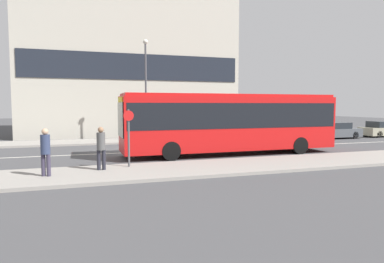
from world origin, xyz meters
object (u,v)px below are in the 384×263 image
(pedestrian_down_pavement, at_px, (101,145))
(street_lamp, at_px, (146,80))
(parked_car_2, at_px, (383,129))
(parked_car_0, at_px, (287,132))
(bus_stop_sign, at_px, (129,133))
(pedestrian_near_stop, at_px, (45,149))
(city_bus, at_px, (230,120))
(parked_car_1, at_px, (336,131))

(pedestrian_down_pavement, height_order, street_lamp, street_lamp)
(parked_car_2, distance_m, pedestrian_down_pavement, 26.17)
(parked_car_0, distance_m, bus_stop_sign, 16.19)
(pedestrian_near_stop, relative_size, pedestrian_down_pavement, 1.01)
(pedestrian_near_stop, bearing_deg, city_bus, -134.72)
(pedestrian_down_pavement, distance_m, street_lamp, 12.03)
(pedestrian_near_stop, bearing_deg, parked_car_1, -133.73)
(parked_car_1, xyz_separation_m, pedestrian_down_pavement, (-19.41, -9.00, 0.50))
(pedestrian_down_pavement, distance_m, bus_stop_sign, 1.31)
(city_bus, height_order, pedestrian_down_pavement, city_bus)
(bus_stop_sign, height_order, street_lamp, street_lamp)
(parked_car_1, distance_m, pedestrian_near_stop, 23.51)
(parked_car_0, bearing_deg, pedestrian_near_stop, -149.92)
(city_bus, xyz_separation_m, parked_car_1, (12.17, 5.67, -1.30))
(bus_stop_sign, xyz_separation_m, street_lamp, (2.69, 10.47, 3.04))
(pedestrian_near_stop, bearing_deg, parked_car_0, -127.89)
(pedestrian_near_stop, xyz_separation_m, bus_stop_sign, (3.19, 1.03, 0.43))
(bus_stop_sign, bearing_deg, city_bus, 25.89)
(parked_car_2, height_order, pedestrian_near_stop, pedestrian_near_stop)
(parked_car_1, xyz_separation_m, bus_stop_sign, (-18.24, -8.62, 0.94))
(parked_car_2, bearing_deg, pedestrian_near_stop, -159.90)
(parked_car_0, bearing_deg, city_bus, -142.65)
(parked_car_1, height_order, bus_stop_sign, bus_stop_sign)
(city_bus, distance_m, parked_car_1, 13.49)
(pedestrian_near_stop, distance_m, bus_stop_sign, 3.38)
(pedestrian_near_stop, bearing_deg, parked_car_2, -137.86)
(parked_car_0, bearing_deg, bus_stop_sign, -147.42)
(parked_car_0, height_order, pedestrian_near_stop, pedestrian_near_stop)
(parked_car_0, xyz_separation_m, parked_car_2, (9.75, -0.01, 0.02))
(parked_car_2, xyz_separation_m, pedestrian_down_pavement, (-24.54, -9.07, 0.49))
(city_bus, distance_m, parked_car_0, 9.58)
(pedestrian_down_pavement, xyz_separation_m, bus_stop_sign, (1.17, 0.39, 0.45))
(city_bus, relative_size, pedestrian_near_stop, 6.87)
(parked_car_0, relative_size, pedestrian_near_stop, 2.23)
(bus_stop_sign, relative_size, street_lamp, 0.33)
(pedestrian_down_pavement, height_order, bus_stop_sign, bus_stop_sign)
(city_bus, distance_m, pedestrian_down_pavement, 8.02)
(street_lamp, bearing_deg, bus_stop_sign, -104.39)
(parked_car_2, bearing_deg, pedestrian_down_pavement, -159.71)
(parked_car_2, height_order, pedestrian_down_pavement, pedestrian_down_pavement)
(city_bus, bearing_deg, pedestrian_down_pavement, -152.96)
(pedestrian_near_stop, bearing_deg, street_lamp, -95.04)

